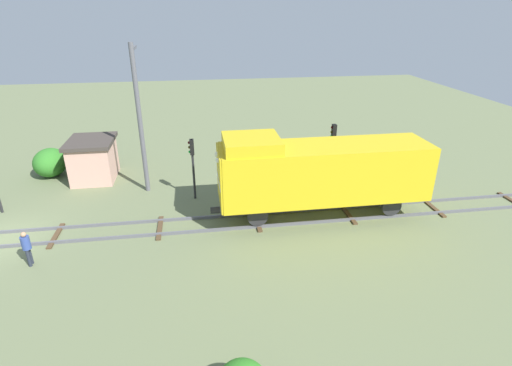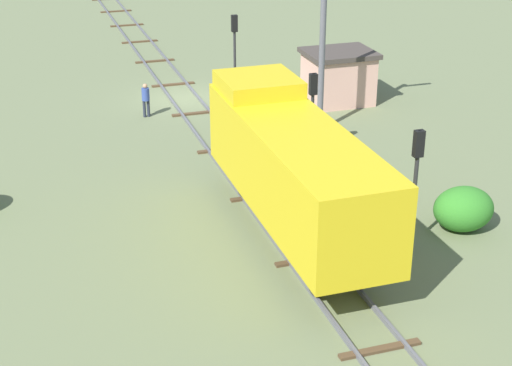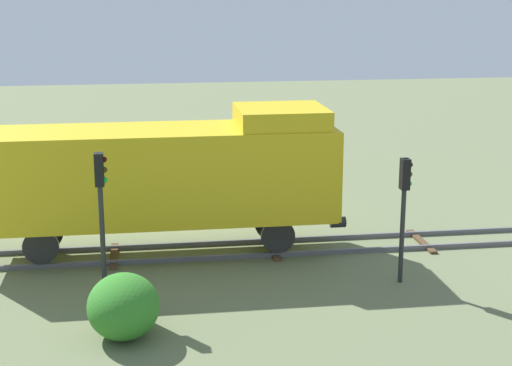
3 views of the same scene
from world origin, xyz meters
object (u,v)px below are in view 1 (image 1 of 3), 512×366
Objects in this scene: traffic_signal_mid at (192,158)px; worker_near_track at (26,246)px; traffic_signal_far at (333,145)px; locomotive at (320,170)px; catenary_mast at (140,117)px; relay_hut at (93,159)px.

worker_near_track is at bearing -51.95° from traffic_signal_mid.
traffic_signal_far is at bearing 91.34° from traffic_signal_mid.
locomotive is 11.03m from catenary_mast.
traffic_signal_mid reaches higher than worker_near_track.
traffic_signal_mid is 0.42× the size of catenary_mast.
catenary_mast is 5.50m from relay_hut.
traffic_signal_far is 11.72m from catenary_mast.
traffic_signal_far is 1.20× the size of relay_hut.
catenary_mast is at bearing -97.22° from traffic_signal_far.
catenary_mast is (-1.46, -11.49, 1.79)m from traffic_signal_far.
catenary_mast is at bearing -119.43° from traffic_signal_mid.
relay_hut is (-7.50, -13.25, -1.38)m from locomotive.
relay_hut is (-2.44, -3.65, -3.32)m from catenary_mast.
locomotive is 2.76× the size of traffic_signal_far.
traffic_signal_mid is at bearing 60.57° from catenary_mast.
worker_near_track is (2.40, -14.08, -1.78)m from locomotive.
traffic_signal_mid is 3.97m from catenary_mast.
locomotive reaches higher than traffic_signal_far.
catenary_mast reaches higher than relay_hut.
worker_near_track is at bearing -30.98° from catenary_mast.
relay_hut is (-9.90, 0.83, 0.40)m from worker_near_track.
relay_hut is (-3.90, -15.14, -1.53)m from traffic_signal_far.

